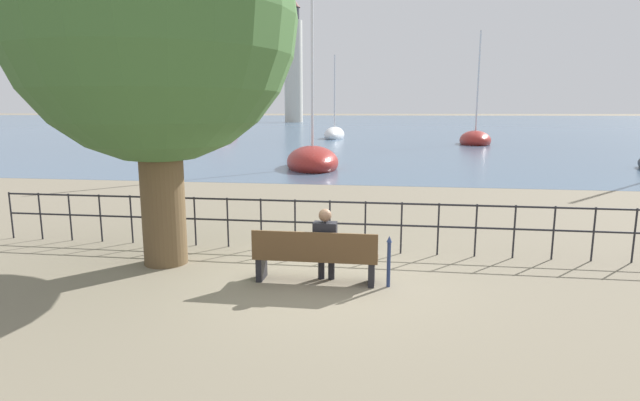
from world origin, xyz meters
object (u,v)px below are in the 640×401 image
Objects in this scene: seated_person_left at (325,242)px; closed_umbrella at (389,259)px; sailboat_4 at (221,136)px; park_bench at (315,257)px; sailboat_3 at (312,161)px; shade_tree at (153,20)px; sailboat_0 at (334,135)px; harbor_lighthouse at (293,65)px; sailboat_2 at (475,140)px.

closed_umbrella is (1.05, -0.10, -0.21)m from seated_person_left.
sailboat_4 is (-17.45, 41.82, -0.15)m from closed_umbrella.
park_bench is 17.02m from sailboat_3.
sailboat_4 reaches higher than shade_tree.
sailboat_0 is 76.60m from harbor_lighthouse.
seated_person_left is 0.04× the size of harbor_lighthouse.
sailboat_2 is at bearing -28.07° from sailboat_0.
sailboat_2 is 25.03m from sailboat_4.
park_bench is at bearing -93.23° from sailboat_3.
sailboat_4 is 77.03m from harbor_lighthouse.
harbor_lighthouse is (-18.74, 73.02, 13.56)m from sailboat_0.
sailboat_2 is (8.28, 36.80, -0.07)m from park_bench.
park_bench is 1.21m from closed_umbrella.
sailboat_2 is at bearing 48.71° from sailboat_3.
park_bench is 120.36m from harbor_lighthouse.
closed_umbrella is at bearing -5.42° from seated_person_left.
sailboat_3 is at bearing 103.19° from closed_umbrella.
park_bench reaches higher than closed_umbrella.
closed_umbrella is at bearing -78.08° from harbor_lighthouse.
park_bench is at bearing 179.06° from closed_umbrella.
harbor_lighthouse reaches higher than shade_tree.
seated_person_left reaches higher than closed_umbrella.
harbor_lighthouse reaches higher than closed_umbrella.
sailboat_4 is (-11.44, -2.44, -0.05)m from sailboat_0.
sailboat_4 is at bearing 107.91° from shade_tree.
seated_person_left is at bearing -82.01° from sailboat_0.
shade_tree is 43.78m from sailboat_0.
shade_tree reaches higher than seated_person_left.
park_bench is 44.50m from sailboat_0.
sailboat_0 is (-4.96, 44.16, -0.31)m from seated_person_left.
park_bench is at bearing -99.00° from sailboat_2.
harbor_lighthouse is at bearing 101.92° from closed_umbrella.
sailboat_3 is 0.32× the size of harbor_lighthouse.
harbor_lighthouse reaches higher than park_bench.
sailboat_0 is at bearing -75.60° from harbor_lighthouse.
seated_person_left is 0.13× the size of sailboat_2.
sailboat_2 reaches higher than park_bench.
seated_person_left is 1.47× the size of closed_umbrella.
park_bench is at bearing -13.11° from shade_tree.
sailboat_3 is (-11.01, -20.00, -0.02)m from sailboat_2.
seated_person_left is at bearing 174.58° from closed_umbrella.
sailboat_4 is (-16.40, 41.72, -0.36)m from seated_person_left.
sailboat_2 is 0.94× the size of sailboat_4.
closed_umbrella is 120.62m from harbor_lighthouse.
harbor_lighthouse is (-20.81, 100.47, 13.58)m from sailboat_3.
park_bench is at bearing -52.19° from sailboat_4.
seated_person_left is 16.97m from sailboat_3.
sailboat_0 is at bearing 92.42° from shade_tree.
seated_person_left is (0.16, 0.08, 0.25)m from park_bench.
closed_umbrella is at bearing -9.64° from shade_tree.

